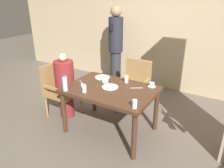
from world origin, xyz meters
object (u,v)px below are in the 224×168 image
(chair_left_side, at_px, (59,87))
(plate_main_right, at_px, (102,77))
(water_bottle, at_px, (65,83))
(diner_in_left_chair, at_px, (65,85))
(glass_tall_near, at_px, (135,104))
(chair_far_side, at_px, (134,83))
(bowl_small, at_px, (105,81))
(standing_host, at_px, (116,46))
(glass_tall_far, at_px, (126,79))
(teacup_with_saucer, at_px, (152,85))
(plate_main_left, at_px, (110,87))
(glass_tall_mid, at_px, (84,89))

(chair_left_side, height_order, plate_main_right, chair_left_side)
(plate_main_right, relative_size, water_bottle, 1.03)
(diner_in_left_chair, xyz_separation_m, glass_tall_near, (1.44, -0.35, 0.20))
(chair_far_side, relative_size, bowl_small, 9.00)
(standing_host, bearing_deg, glass_tall_far, -53.68)
(water_bottle, bearing_deg, bowl_small, 60.49)
(chair_far_side, distance_m, teacup_with_saucer, 0.72)
(plate_main_left, distance_m, water_bottle, 0.65)
(chair_far_side, distance_m, glass_tall_mid, 1.19)
(plate_main_left, bearing_deg, teacup_with_saucer, 33.20)
(chair_left_side, xyz_separation_m, chair_far_side, (1.02, 0.83, 0.00))
(standing_host, bearing_deg, teacup_with_saucer, -41.87)
(chair_left_side, xyz_separation_m, glass_tall_mid, (0.78, -0.30, 0.27))
(chair_far_side, distance_m, glass_tall_far, 0.60)
(water_bottle, bearing_deg, chair_far_side, 67.60)
(teacup_with_saucer, bearing_deg, water_bottle, -142.85)
(plate_main_left, xyz_separation_m, teacup_with_saucer, (0.51, 0.34, 0.02))
(diner_in_left_chair, bearing_deg, chair_left_side, 180.00)
(bowl_small, height_order, water_bottle, water_bottle)
(water_bottle, bearing_deg, plate_main_left, 40.94)
(plate_main_right, relative_size, glass_tall_near, 2.18)
(plate_main_left, distance_m, plate_main_right, 0.41)
(chair_left_side, xyz_separation_m, glass_tall_near, (1.57, -0.35, 0.27))
(diner_in_left_chair, distance_m, glass_tall_far, 1.05)
(glass_tall_mid, bearing_deg, teacup_with_saucer, 42.20)
(plate_main_left, relative_size, glass_tall_mid, 2.18)
(chair_far_side, bearing_deg, glass_tall_far, -79.27)
(diner_in_left_chair, distance_m, bowl_small, 0.73)
(teacup_with_saucer, xyz_separation_m, glass_tall_mid, (-0.73, -0.67, 0.03))
(standing_host, relative_size, water_bottle, 7.67)
(chair_far_side, height_order, glass_tall_mid, chair_far_side)
(plate_main_left, distance_m, glass_tall_mid, 0.40)
(plate_main_right, distance_m, water_bottle, 0.72)
(glass_tall_near, bearing_deg, chair_far_side, 115.08)
(plate_main_right, relative_size, teacup_with_saucer, 2.07)
(diner_in_left_chair, relative_size, standing_host, 0.63)
(plate_main_left, height_order, water_bottle, water_bottle)
(glass_tall_near, distance_m, glass_tall_mid, 0.79)
(plate_main_left, bearing_deg, water_bottle, -139.06)
(bowl_small, distance_m, glass_tall_far, 0.33)
(teacup_with_saucer, bearing_deg, standing_host, 138.13)
(chair_far_side, bearing_deg, plate_main_left, -91.48)
(chair_far_side, xyz_separation_m, standing_host, (-0.78, 0.68, 0.45))
(diner_in_left_chair, relative_size, bowl_small, 11.14)
(diner_in_left_chair, bearing_deg, glass_tall_far, 17.32)
(diner_in_left_chair, bearing_deg, glass_tall_near, -13.68)
(plate_main_left, distance_m, glass_tall_near, 0.69)
(teacup_with_saucer, height_order, water_bottle, water_bottle)
(standing_host, relative_size, bowl_small, 17.58)
(chair_left_side, distance_m, glass_tall_near, 1.64)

